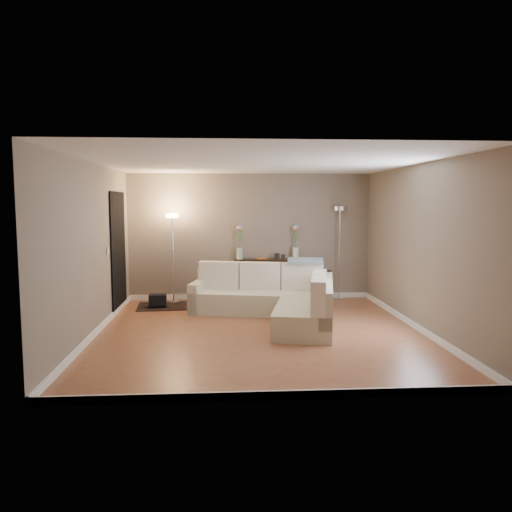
{
  "coord_description": "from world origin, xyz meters",
  "views": [
    {
      "loc": [
        -0.56,
        -7.58,
        1.98
      ],
      "look_at": [
        0.0,
        0.8,
        1.1
      ],
      "focal_mm": 35.0,
      "sensor_mm": 36.0,
      "label": 1
    }
  ],
  "objects": [
    {
      "name": "baseboard_front",
      "position": [
        0.0,
        -2.73,
        0.05
      ],
      "size": [
        5.0,
        0.03,
        0.1
      ],
      "primitive_type": "cube",
      "color": "white",
      "rests_on": "ground"
    },
    {
      "name": "console_table",
      "position": [
        0.28,
        2.65,
        0.48
      ],
      "size": [
        1.38,
        0.38,
        0.85
      ],
      "color": "black",
      "rests_on": "floor"
    },
    {
      "name": "baseboard_back",
      "position": [
        0.0,
        2.73,
        0.05
      ],
      "size": [
        5.0,
        0.03,
        0.1
      ],
      "primitive_type": "cube",
      "color": "white",
      "rests_on": "ground"
    },
    {
      "name": "wall_left",
      "position": [
        -2.51,
        0.0,
        1.3
      ],
      "size": [
        0.02,
        5.5,
        2.6
      ],
      "primitive_type": "cube",
      "color": "#796C5D",
      "rests_on": "ground"
    },
    {
      "name": "flower_vase_left",
      "position": [
        -0.22,
        2.64,
        1.13
      ],
      "size": [
        0.16,
        0.13,
        0.72
      ],
      "color": "silver",
      "rests_on": "console_table"
    },
    {
      "name": "sectional_sofa",
      "position": [
        0.38,
        0.93,
        0.33
      ],
      "size": [
        2.67,
        2.92,
        0.9
      ],
      "color": "beige",
      "rests_on": "floor"
    },
    {
      "name": "flower_vase_right",
      "position": [
        0.95,
        2.64,
        1.13
      ],
      "size": [
        0.16,
        0.13,
        0.72
      ],
      "color": "silver",
      "rests_on": "console_table"
    },
    {
      "name": "leaning_mirror",
      "position": [
        0.37,
        2.82,
        1.22
      ],
      "size": [
        0.97,
        0.06,
        0.76
      ],
      "color": "black",
      "rests_on": "console_table"
    },
    {
      "name": "floor_lamp_unlit",
      "position": [
        1.86,
        2.57,
        1.36
      ],
      "size": [
        0.31,
        0.31,
        1.93
      ],
      "color": "silver",
      "rests_on": "floor"
    },
    {
      "name": "doorway",
      "position": [
        -2.48,
        1.7,
        1.1
      ],
      "size": [
        0.02,
        1.2,
        2.2
      ],
      "primitive_type": "cube",
      "color": "black",
      "rests_on": "ground"
    },
    {
      "name": "ceiling",
      "position": [
        0.0,
        0.0,
        2.6
      ],
      "size": [
        5.0,
        5.5,
        0.01
      ],
      "primitive_type": "cube",
      "color": "white",
      "rests_on": "ground"
    },
    {
      "name": "baseboard_right",
      "position": [
        2.48,
        0.0,
        0.05
      ],
      "size": [
        0.03,
        5.5,
        0.1
      ],
      "primitive_type": "cube",
      "color": "white",
      "rests_on": "ground"
    },
    {
      "name": "floor",
      "position": [
        0.0,
        0.0,
        -0.01
      ],
      "size": [
        5.0,
        5.5,
        0.01
      ],
      "primitive_type": "cube",
      "color": "brown",
      "rests_on": "ground"
    },
    {
      "name": "black_bag",
      "position": [
        -1.81,
        1.92,
        0.15
      ],
      "size": [
        0.35,
        0.26,
        0.21
      ],
      "primitive_type": "cube",
      "rotation": [
        0.0,
        0.0,
        0.07
      ],
      "color": "black",
      "rests_on": "charcoal_rug"
    },
    {
      "name": "table_decor",
      "position": [
        0.36,
        2.6,
        0.86
      ],
      "size": [
        0.58,
        0.13,
        0.14
      ],
      "color": "#D65B25",
      "rests_on": "console_table"
    },
    {
      "name": "switch_plate",
      "position": [
        -2.48,
        0.85,
        1.2
      ],
      "size": [
        0.02,
        0.08,
        0.12
      ],
      "primitive_type": "cube",
      "color": "white",
      "rests_on": "ground"
    },
    {
      "name": "wall_right",
      "position": [
        2.51,
        0.0,
        1.3
      ],
      "size": [
        0.02,
        5.5,
        2.6
      ],
      "primitive_type": "cube",
      "color": "#796C5D",
      "rests_on": "ground"
    },
    {
      "name": "wall_front",
      "position": [
        0.0,
        -2.76,
        1.3
      ],
      "size": [
        5.0,
        0.02,
        2.6
      ],
      "primitive_type": "cube",
      "color": "#796C5D",
      "rests_on": "ground"
    },
    {
      "name": "throw_blanket",
      "position": [
        0.96,
        1.45,
        0.94
      ],
      "size": [
        0.7,
        0.47,
        0.09
      ],
      "primitive_type": "cube",
      "rotation": [
        0.1,
        0.0,
        -0.16
      ],
      "color": "gray",
      "rests_on": "sectional_sofa"
    },
    {
      "name": "charcoal_rug",
      "position": [
        -1.63,
        2.03,
        0.01
      ],
      "size": [
        1.22,
        0.95,
        0.02
      ],
      "primitive_type": "cube",
      "rotation": [
        0.0,
        0.0,
        0.07
      ],
      "color": "black",
      "rests_on": "floor"
    },
    {
      "name": "baseboard_left",
      "position": [
        -2.48,
        0.0,
        0.05
      ],
      "size": [
        0.03,
        5.5,
        0.1
      ],
      "primitive_type": "cube",
      "color": "white",
      "rests_on": "ground"
    },
    {
      "name": "floor_lamp_lit",
      "position": [
        -1.55,
        2.38,
        1.26
      ],
      "size": [
        0.27,
        0.27,
        1.78
      ],
      "color": "silver",
      "rests_on": "floor"
    },
    {
      "name": "wall_back",
      "position": [
        0.0,
        2.76,
        1.3
      ],
      "size": [
        5.0,
        0.02,
        2.6
      ],
      "primitive_type": "cube",
      "color": "#796C5D",
      "rests_on": "ground"
    }
  ]
}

